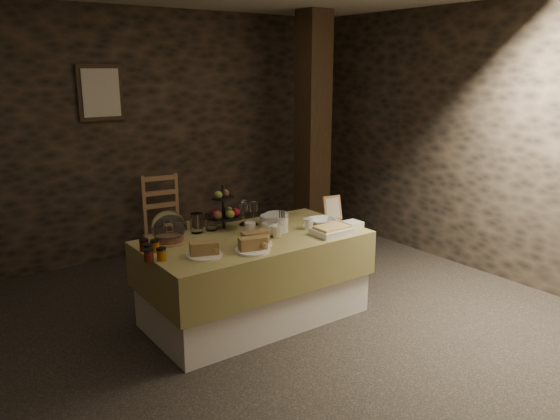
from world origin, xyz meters
TOP-DOWN VIEW (x-y plane):
  - ground_plane at (0.00, 0.00)m, footprint 5.50×5.00m
  - room_shell at (0.00, 0.00)m, footprint 5.52×5.02m
  - buffet_table at (0.30, 0.39)m, footprint 1.76×0.94m
  - chair at (0.32, 2.19)m, footprint 0.46×0.44m
  - timber_column at (1.97, 1.72)m, footprint 0.30×0.30m
  - framed_picture at (-0.15, 2.47)m, footprint 0.45×0.04m
  - plate_stack_a at (0.57, 0.53)m, footprint 0.19×0.19m
  - plate_stack_b at (0.68, 0.61)m, footprint 0.20×0.20m
  - cutlery_holder at (0.55, 0.36)m, footprint 0.10×0.10m
  - cup_a at (0.42, 0.34)m, footprint 0.17×0.17m
  - cup_b at (0.44, 0.27)m, footprint 0.11×0.11m
  - mug_c at (0.32, 0.47)m, footprint 0.09×0.09m
  - mug_d at (0.78, 0.30)m, footprint 0.08×0.08m
  - bowl at (0.96, 0.33)m, footprint 0.29×0.29m
  - cake_dome at (-0.31, 0.65)m, footprint 0.26×0.26m
  - fruit_stand at (0.23, 0.72)m, footprint 0.26×0.26m
  - bread_platter_left at (-0.24, 0.21)m, footprint 0.26×0.26m
  - bread_platter_center at (0.10, 0.10)m, footprint 0.26×0.26m
  - bread_platter_right at (0.19, 0.21)m, footprint 0.26×0.26m
  - jam_jars at (-0.54, 0.43)m, footprint 0.18×0.32m
  - tart_dish at (0.84, 0.08)m, footprint 0.30×0.22m
  - square_dish at (1.12, 0.14)m, footprint 0.14×0.14m
  - menu_frame at (1.17, 0.45)m, footprint 0.18×0.10m
  - storage_jar_a at (-0.01, 0.75)m, footprint 0.10×0.10m
  - storage_jar_b at (0.11, 0.74)m, footprint 0.09×0.09m

SIDE VIEW (x-z plane):
  - ground_plane at x=0.00m, z-range -0.01..0.01m
  - chair at x=0.32m, z-range 0.05..0.74m
  - buffet_table at x=0.30m, z-range 0.05..0.75m
  - square_dish at x=1.12m, z-range 0.70..0.74m
  - bowl at x=0.96m, z-range 0.70..0.75m
  - tart_dish at x=0.84m, z-range 0.70..0.77m
  - jam_jars at x=-0.54m, z-range 0.70..0.77m
  - bread_platter_left at x=-0.24m, z-range 0.68..0.79m
  - bread_platter_center at x=0.10m, z-range 0.68..0.79m
  - bread_platter_right at x=0.19m, z-range 0.68..0.79m
  - plate_stack_b at x=0.68m, z-range 0.70..0.78m
  - mug_d at x=0.78m, z-range 0.70..0.79m
  - mug_c at x=0.32m, z-range 0.70..0.79m
  - cup_b at x=0.44m, z-range 0.70..0.80m
  - plate_stack_a at x=0.57m, z-range 0.70..0.80m
  - cup_a at x=0.42m, z-range 0.70..0.80m
  - cutlery_holder at x=0.55m, z-range 0.70..0.82m
  - storage_jar_b at x=0.11m, z-range 0.70..0.84m
  - storage_jar_a at x=-0.01m, z-range 0.70..0.86m
  - menu_frame at x=1.17m, z-range 0.68..0.90m
  - cake_dome at x=-0.31m, z-range 0.67..0.93m
  - fruit_stand at x=0.23m, z-range 0.66..1.03m
  - timber_column at x=1.97m, z-range 0.00..2.60m
  - room_shell at x=0.00m, z-range 0.26..2.86m
  - framed_picture at x=-0.15m, z-range 1.47..2.02m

